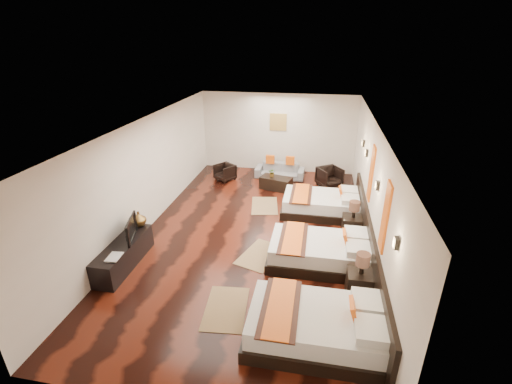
% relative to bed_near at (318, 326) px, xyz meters
% --- Properties ---
extents(floor, '(5.50, 9.50, 0.01)m').
position_rel_bed_near_xyz_m(floor, '(-1.70, 3.23, -0.30)').
color(floor, black).
rests_on(floor, ground).
extents(ceiling, '(5.50, 9.50, 0.01)m').
position_rel_bed_near_xyz_m(ceiling, '(-1.70, 3.23, 2.50)').
color(ceiling, white).
rests_on(ceiling, floor).
extents(back_wall, '(5.50, 0.01, 2.80)m').
position_rel_bed_near_xyz_m(back_wall, '(-1.70, 7.98, 1.10)').
color(back_wall, silver).
rests_on(back_wall, floor).
extents(left_wall, '(0.01, 9.50, 2.80)m').
position_rel_bed_near_xyz_m(left_wall, '(-4.45, 3.23, 1.10)').
color(left_wall, silver).
rests_on(left_wall, floor).
extents(right_wall, '(0.01, 9.50, 2.80)m').
position_rel_bed_near_xyz_m(right_wall, '(1.05, 3.23, 1.10)').
color(right_wall, silver).
rests_on(right_wall, floor).
extents(headboard_panel, '(0.08, 6.60, 0.90)m').
position_rel_bed_near_xyz_m(headboard_panel, '(1.01, 2.43, 0.15)').
color(headboard_panel, black).
rests_on(headboard_panel, floor).
extents(bed_near, '(2.30, 1.44, 0.88)m').
position_rel_bed_near_xyz_m(bed_near, '(0.00, 0.00, 0.00)').
color(bed_near, black).
rests_on(bed_near, floor).
extents(bed_mid, '(2.22, 1.40, 0.85)m').
position_rel_bed_near_xyz_m(bed_mid, '(-0.00, 2.23, -0.01)').
color(bed_mid, black).
rests_on(bed_mid, floor).
extents(bed_far, '(2.18, 1.37, 0.83)m').
position_rel_bed_near_xyz_m(bed_far, '(-0.00, 4.67, -0.02)').
color(bed_far, black).
rests_on(bed_far, floor).
extents(nightstand_a, '(0.49, 0.49, 0.96)m').
position_rel_bed_near_xyz_m(nightstand_a, '(0.75, 1.24, 0.04)').
color(nightstand_a, black).
rests_on(nightstand_a, floor).
extents(nightstand_b, '(0.48, 0.48, 0.96)m').
position_rel_bed_near_xyz_m(nightstand_b, '(0.75, 3.52, 0.04)').
color(nightstand_b, black).
rests_on(nightstand_b, floor).
extents(jute_mat_near, '(0.86, 1.26, 0.01)m').
position_rel_bed_near_xyz_m(jute_mat_near, '(-1.68, 0.44, -0.29)').
color(jute_mat_near, olive).
rests_on(jute_mat_near, floor).
extents(jute_mat_mid, '(1.09, 1.38, 0.01)m').
position_rel_bed_near_xyz_m(jute_mat_mid, '(-1.35, 2.27, -0.29)').
color(jute_mat_mid, olive).
rests_on(jute_mat_mid, floor).
extents(jute_mat_far, '(0.93, 1.31, 0.01)m').
position_rel_bed_near_xyz_m(jute_mat_far, '(-1.66, 4.84, -0.29)').
color(jute_mat_far, olive).
rests_on(jute_mat_far, floor).
extents(tv_console, '(0.50, 1.80, 0.55)m').
position_rel_bed_near_xyz_m(tv_console, '(-4.20, 1.36, -0.02)').
color(tv_console, black).
rests_on(tv_console, floor).
extents(tv, '(0.34, 0.82, 0.48)m').
position_rel_bed_near_xyz_m(tv, '(-4.15, 1.58, 0.49)').
color(tv, black).
rests_on(tv, tv_console).
extents(book, '(0.29, 0.37, 0.03)m').
position_rel_bed_near_xyz_m(book, '(-4.20, 0.83, 0.27)').
color(book, black).
rests_on(book, tv_console).
extents(figurine, '(0.35, 0.35, 0.35)m').
position_rel_bed_near_xyz_m(figurine, '(-4.20, 2.16, 0.43)').
color(figurine, brown).
rests_on(figurine, tv_console).
extents(sofa, '(1.72, 0.72, 0.50)m').
position_rel_bed_near_xyz_m(sofa, '(-1.51, 7.21, -0.05)').
color(sofa, gray).
rests_on(sofa, floor).
extents(armchair_left, '(0.84, 0.85, 0.56)m').
position_rel_bed_near_xyz_m(armchair_left, '(-3.35, 6.64, -0.02)').
color(armchair_left, black).
rests_on(armchair_left, floor).
extents(armchair_right, '(0.97, 0.98, 0.65)m').
position_rel_bed_near_xyz_m(armchair_right, '(0.21, 6.72, 0.02)').
color(armchair_right, black).
rests_on(armchair_right, floor).
extents(coffee_table, '(1.10, 0.75, 0.40)m').
position_rel_bed_near_xyz_m(coffee_table, '(-1.51, 6.16, -0.10)').
color(coffee_table, black).
rests_on(coffee_table, floor).
extents(table_plant, '(0.25, 0.22, 0.27)m').
position_rel_bed_near_xyz_m(table_plant, '(-1.64, 6.22, 0.24)').
color(table_plant, '#24581D').
rests_on(table_plant, coffee_table).
extents(orange_panel_a, '(0.04, 0.40, 1.30)m').
position_rel_bed_near_xyz_m(orange_panel_a, '(1.03, 1.33, 1.40)').
color(orange_panel_a, '#D86014').
rests_on(orange_panel_a, right_wall).
extents(orange_panel_b, '(0.04, 0.40, 1.30)m').
position_rel_bed_near_xyz_m(orange_panel_b, '(1.03, 3.53, 1.40)').
color(orange_panel_b, '#D86014').
rests_on(orange_panel_b, right_wall).
extents(sconce_near, '(0.07, 0.12, 0.18)m').
position_rel_bed_near_xyz_m(sconce_near, '(1.01, 0.23, 1.55)').
color(sconce_near, black).
rests_on(sconce_near, right_wall).
extents(sconce_mid, '(0.07, 0.12, 0.18)m').
position_rel_bed_near_xyz_m(sconce_mid, '(1.01, 2.43, 1.55)').
color(sconce_mid, black).
rests_on(sconce_mid, right_wall).
extents(sconce_far, '(0.07, 0.12, 0.18)m').
position_rel_bed_near_xyz_m(sconce_far, '(1.01, 4.63, 1.55)').
color(sconce_far, black).
rests_on(sconce_far, right_wall).
extents(sconce_lounge, '(0.07, 0.12, 0.18)m').
position_rel_bed_near_xyz_m(sconce_lounge, '(1.01, 5.53, 1.55)').
color(sconce_lounge, black).
rests_on(sconce_lounge, right_wall).
extents(gold_artwork, '(0.60, 0.04, 0.60)m').
position_rel_bed_near_xyz_m(gold_artwork, '(-1.70, 7.96, 1.50)').
color(gold_artwork, '#AD873F').
rests_on(gold_artwork, back_wall).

